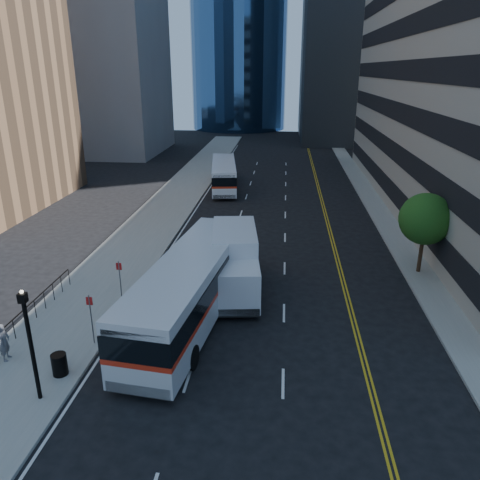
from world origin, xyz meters
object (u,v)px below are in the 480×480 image
at_px(lamp_post, 30,341).
at_px(bus_rear, 224,174).
at_px(box_truck, 235,262).
at_px(pedestrian, 4,342).
at_px(bus_front, 191,287).
at_px(street_tree, 426,219).
at_px(trash_can, 60,364).

relative_size(lamp_post, bus_rear, 0.40).
xyz_separation_m(lamp_post, box_truck, (6.60, 10.45, -0.88)).
relative_size(box_truck, pedestrian, 4.32).
height_order(bus_front, box_truck, box_truck).
bearing_deg(box_truck, pedestrian, -146.20).
height_order(street_tree, bus_front, street_tree).
relative_size(trash_can, pedestrian, 0.54).
height_order(street_tree, trash_can, street_tree).
height_order(bus_front, bus_rear, bus_front).
relative_size(street_tree, lamp_post, 1.12).
xyz_separation_m(box_truck, trash_can, (-6.48, -8.91, -1.22)).
xyz_separation_m(lamp_post, trash_can, (0.12, 1.54, -2.10)).
relative_size(lamp_post, box_truck, 0.60).
height_order(bus_front, pedestrian, bus_front).
relative_size(bus_front, trash_can, 14.25).
bearing_deg(bus_front, lamp_post, -117.60).
relative_size(street_tree, trash_can, 5.33).
bearing_deg(trash_can, street_tree, 34.87).
xyz_separation_m(street_tree, box_truck, (-11.40, -3.55, -1.79)).
bearing_deg(street_tree, lamp_post, -142.13).
xyz_separation_m(box_truck, pedestrian, (-9.34, -8.09, -0.82)).
bearing_deg(bus_rear, box_truck, -88.99).
relative_size(lamp_post, pedestrian, 2.60).
bearing_deg(trash_can, box_truck, 53.97).
relative_size(bus_rear, pedestrian, 6.50).
distance_m(lamp_post, bus_rear, 35.44).
height_order(street_tree, lamp_post, street_tree).
bearing_deg(street_tree, bus_front, -151.56).
height_order(box_truck, trash_can, box_truck).
bearing_deg(lamp_post, street_tree, 37.87).
bearing_deg(bus_front, trash_can, -124.01).
distance_m(bus_front, box_truck, 4.09).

